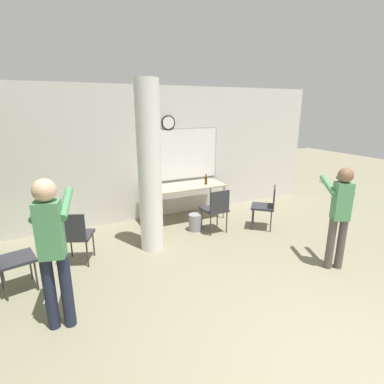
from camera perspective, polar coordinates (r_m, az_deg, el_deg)
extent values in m
cube|color=silver|center=(6.53, -6.81, 7.25)|extent=(8.00, 0.12, 2.80)
cylinder|color=black|center=(6.48, -4.55, 13.03)|extent=(0.30, 0.03, 0.30)
cylinder|color=white|center=(6.47, -4.50, 13.02)|extent=(0.26, 0.01, 0.25)
cube|color=#99999E|center=(6.74, -0.89, 7.20)|extent=(1.48, 0.01, 1.16)
cube|color=white|center=(6.73, -0.86, 7.19)|extent=(1.42, 0.02, 1.10)
cylinder|color=white|center=(4.93, -8.08, 4.37)|extent=(0.39, 0.39, 2.80)
cube|color=tan|center=(6.34, -1.58, 1.08)|extent=(1.76, 0.71, 0.03)
cylinder|color=gray|center=(5.90, -7.64, -4.09)|extent=(0.04, 0.04, 0.74)
cylinder|color=gray|center=(6.57, 6.07, -1.94)|extent=(0.04, 0.04, 0.74)
cylinder|color=gray|center=(6.44, -9.33, -2.44)|extent=(0.04, 0.04, 0.74)
cylinder|color=gray|center=(7.06, 3.53, -0.61)|extent=(0.04, 0.04, 0.74)
cylinder|color=#4C3319|center=(6.43, 2.67, 2.17)|extent=(0.06, 0.06, 0.16)
cylinder|color=#4C3319|center=(6.41, 2.69, 3.17)|extent=(0.02, 0.02, 0.07)
cylinder|color=gray|center=(5.96, 0.59, -5.79)|extent=(0.26, 0.26, 0.33)
cube|color=#2D2D33|center=(4.64, -30.57, -10.95)|extent=(0.53, 0.53, 0.04)
cylinder|color=#333333|center=(4.61, -27.52, -14.02)|extent=(0.02, 0.02, 0.43)
cylinder|color=#333333|center=(4.93, -28.42, -12.18)|extent=(0.02, 0.02, 0.43)
cylinder|color=#333333|center=(4.58, -32.05, -14.92)|extent=(0.02, 0.02, 0.43)
cylinder|color=#333333|center=(4.90, -32.62, -12.99)|extent=(0.02, 0.02, 0.43)
cube|color=#2D2D33|center=(5.03, -20.99, -7.70)|extent=(0.58, 0.58, 0.04)
cube|color=#2D2D33|center=(4.77, -21.98, -6.25)|extent=(0.38, 0.18, 0.40)
cylinder|color=#333333|center=(5.23, -18.25, -9.33)|extent=(0.02, 0.02, 0.43)
cylinder|color=#333333|center=(5.33, -22.03, -9.20)|extent=(0.02, 0.02, 0.43)
cylinder|color=#333333|center=(4.92, -19.31, -11.10)|extent=(0.02, 0.02, 0.43)
cylinder|color=#333333|center=(5.03, -23.32, -10.91)|extent=(0.02, 0.02, 0.43)
cube|color=#2D2D33|center=(6.16, 13.31, -2.73)|extent=(0.62, 0.62, 0.04)
cube|color=#2D2D33|center=(6.09, 15.37, -0.91)|extent=(0.29, 0.32, 0.40)
cylinder|color=#333333|center=(6.41, 11.65, -4.10)|extent=(0.02, 0.02, 0.43)
cylinder|color=#333333|center=(6.07, 11.39, -5.23)|extent=(0.02, 0.02, 0.43)
cylinder|color=#333333|center=(6.40, 14.87, -4.34)|extent=(0.02, 0.02, 0.43)
cylinder|color=#333333|center=(6.06, 14.79, -5.49)|extent=(0.02, 0.02, 0.43)
cube|color=#2D2D33|center=(5.85, 4.26, -3.31)|extent=(0.44, 0.44, 0.04)
cube|color=#2D2D33|center=(5.62, 5.35, -1.81)|extent=(0.40, 0.03, 0.40)
cylinder|color=#333333|center=(6.16, 4.83, -4.63)|extent=(0.02, 0.02, 0.43)
cylinder|color=#333333|center=(6.00, 1.86, -5.17)|extent=(0.02, 0.02, 0.43)
cylinder|color=#333333|center=(5.88, 6.62, -5.73)|extent=(0.02, 0.02, 0.43)
cylinder|color=#333333|center=(5.71, 3.54, -6.34)|extent=(0.02, 0.02, 0.43)
cylinder|color=#1E2338|center=(3.72, -22.74, -17.04)|extent=(0.13, 0.13, 0.86)
cylinder|color=#1E2338|center=(3.75, -25.41, -17.03)|extent=(0.13, 0.13, 0.86)
cube|color=#4C8C59|center=(3.41, -25.48, -6.52)|extent=(0.29, 0.25, 0.61)
sphere|color=#D8AD8C|center=(3.28, -26.35, 0.33)|extent=(0.23, 0.23, 0.23)
cylinder|color=#4C8C59|center=(3.54, -22.87, -1.99)|extent=(0.21, 0.55, 0.24)
cylinder|color=#4C8C59|center=(3.60, -27.19, -2.22)|extent=(0.21, 0.55, 0.24)
cylinder|color=#514C47|center=(5.07, 26.50, -8.85)|extent=(0.11, 0.11, 0.79)
cylinder|color=#514C47|center=(5.01, 24.88, -8.96)|extent=(0.11, 0.11, 0.79)
cube|color=#4C8C59|center=(4.82, 26.65, -1.59)|extent=(0.29, 0.26, 0.56)
sphere|color=brown|center=(4.72, 27.23, 2.87)|extent=(0.21, 0.21, 0.21)
cylinder|color=#4C8C59|center=(5.02, 27.14, 1.15)|extent=(0.30, 0.48, 0.22)
cylinder|color=#4C8C59|center=(4.91, 24.50, 1.19)|extent=(0.30, 0.48, 0.22)
cube|color=white|center=(5.11, 23.53, 1.85)|extent=(0.09, 0.13, 0.04)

